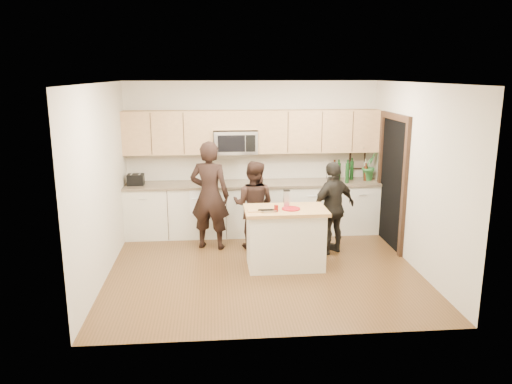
{
  "coord_description": "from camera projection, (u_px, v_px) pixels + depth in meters",
  "views": [
    {
      "loc": [
        -0.7,
        -6.92,
        2.83
      ],
      "look_at": [
        -0.07,
        0.35,
        1.09
      ],
      "focal_mm": 35.0,
      "sensor_mm": 36.0,
      "label": 1
    }
  ],
  "objects": [
    {
      "name": "orchid",
      "position": [
        369.0,
        166.0,
        8.99
      ],
      "size": [
        0.36,
        0.35,
        0.51
      ],
      "primitive_type": "imported",
      "rotation": [
        0.0,
        0.0,
        0.63
      ],
      "color": "#2B6C30",
      "rests_on": "back_cabinetry"
    },
    {
      "name": "bottle_cluster",
      "position": [
        349.0,
        170.0,
        8.98
      ],
      "size": [
        0.65,
        0.4,
        0.42
      ],
      "color": "black",
      "rests_on": "back_cabinetry"
    },
    {
      "name": "red_plate",
      "position": [
        291.0,
        209.0,
        7.25
      ],
      "size": [
        0.27,
        0.27,
        0.02
      ],
      "primitive_type": "cylinder",
      "color": "maroon",
      "rests_on": "island"
    },
    {
      "name": "woman_left",
      "position": [
        210.0,
        195.0,
        8.1
      ],
      "size": [
        0.74,
        0.58,
        1.78
      ],
      "primitive_type": "imported",
      "rotation": [
        0.0,
        0.0,
        2.88
      ],
      "color": "black",
      "rests_on": "ground"
    },
    {
      "name": "knife",
      "position": [
        269.0,
        211.0,
        7.08
      ],
      "size": [
        0.22,
        0.03,
        0.01
      ],
      "primitive_type": "cube",
      "rotation": [
        0.0,
        0.0,
        0.01
      ],
      "color": "silver",
      "rests_on": "cutting_board"
    },
    {
      "name": "floor",
      "position": [
        263.0,
        268.0,
        7.42
      ],
      "size": [
        4.5,
        4.5,
        0.0
      ],
      "primitive_type": "plane",
      "color": "brown",
      "rests_on": "ground"
    },
    {
      "name": "toaster",
      "position": [
        136.0,
        180.0,
        8.63
      ],
      "size": [
        0.28,
        0.23,
        0.19
      ],
      "color": "black",
      "rests_on": "back_cabinetry"
    },
    {
      "name": "island",
      "position": [
        285.0,
        238.0,
        7.39
      ],
      "size": [
        1.21,
        0.71,
        0.9
      ],
      "rotation": [
        0.0,
        0.0,
        0.01
      ],
      "color": "beige",
      "rests_on": "ground"
    },
    {
      "name": "framed_picture",
      "position": [
        357.0,
        159.0,
        9.21
      ],
      "size": [
        0.3,
        0.03,
        0.38
      ],
      "color": "black",
      "rests_on": "ground"
    },
    {
      "name": "drink_glass",
      "position": [
        276.0,
        208.0,
        7.13
      ],
      "size": [
        0.06,
        0.06,
        0.09
      ],
      "primitive_type": "cylinder",
      "color": "maroon",
      "rests_on": "island"
    },
    {
      "name": "box_grater",
      "position": [
        286.0,
        198.0,
        7.34
      ],
      "size": [
        0.09,
        0.07,
        0.25
      ],
      "color": "silver",
      "rests_on": "red_plate"
    },
    {
      "name": "microwave",
      "position": [
        235.0,
        142.0,
        8.75
      ],
      "size": [
        0.76,
        0.41,
        0.4
      ],
      "color": "silver",
      "rests_on": "ground"
    },
    {
      "name": "upper_cabinetry",
      "position": [
        255.0,
        131.0,
        8.77
      ],
      "size": [
        4.5,
        0.33,
        0.75
      ],
      "color": "tan",
      "rests_on": "ground"
    },
    {
      "name": "cutting_board",
      "position": [
        255.0,
        210.0,
        7.17
      ],
      "size": [
        0.23,
        0.2,
        0.02
      ],
      "primitive_type": "cube",
      "rotation": [
        0.0,
        0.0,
        0.01
      ],
      "color": "tan",
      "rests_on": "island"
    },
    {
      "name": "woman_center",
      "position": [
        254.0,
        205.0,
        8.16
      ],
      "size": [
        0.85,
        0.76,
        1.46
      ],
      "primitive_type": "imported",
      "rotation": [
        0.0,
        0.0,
        2.79
      ],
      "color": "black",
      "rests_on": "ground"
    },
    {
      "name": "woman_right",
      "position": [
        333.0,
        208.0,
        7.93
      ],
      "size": [
        0.94,
        0.75,
        1.49
      ],
      "primitive_type": "imported",
      "rotation": [
        0.0,
        0.0,
        3.66
      ],
      "color": "black",
      "rests_on": "ground"
    },
    {
      "name": "room_shell",
      "position": [
        263.0,
        153.0,
        7.02
      ],
      "size": [
        4.52,
        4.02,
        2.71
      ],
      "color": "beige",
      "rests_on": "ground"
    },
    {
      "name": "tongs",
      "position": [
        266.0,
        210.0,
        7.13
      ],
      "size": [
        0.22,
        0.04,
        0.02
      ],
      "primitive_type": "cube",
      "rotation": [
        0.0,
        0.0,
        0.01
      ],
      "color": "black",
      "rests_on": "cutting_board"
    },
    {
      "name": "doorway",
      "position": [
        392.0,
        177.0,
        8.21
      ],
      "size": [
        0.06,
        1.25,
        2.2
      ],
      "color": "black",
      "rests_on": "ground"
    },
    {
      "name": "dish_towel",
      "position": [
        200.0,
        194.0,
        8.61
      ],
      "size": [
        0.34,
        0.6,
        0.48
      ],
      "color": "white",
      "rests_on": "ground"
    },
    {
      "name": "back_cabinetry",
      "position": [
        254.0,
        208.0,
        8.95
      ],
      "size": [
        4.5,
        0.66,
        0.94
      ],
      "color": "beige",
      "rests_on": "ground"
    }
  ]
}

